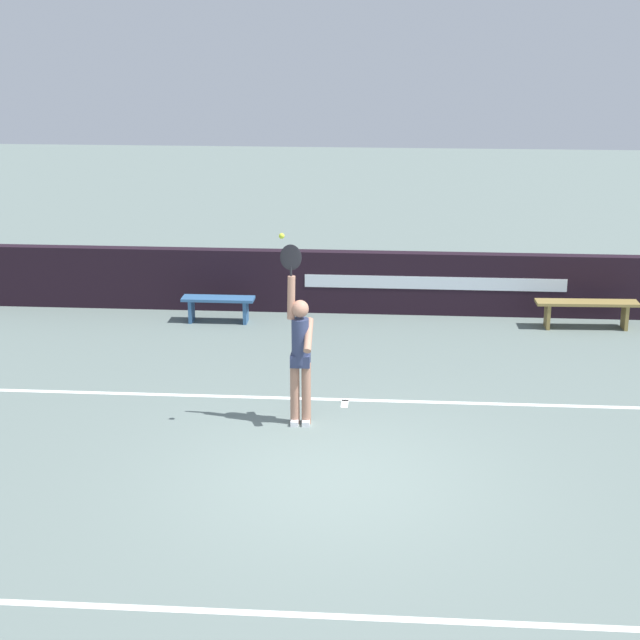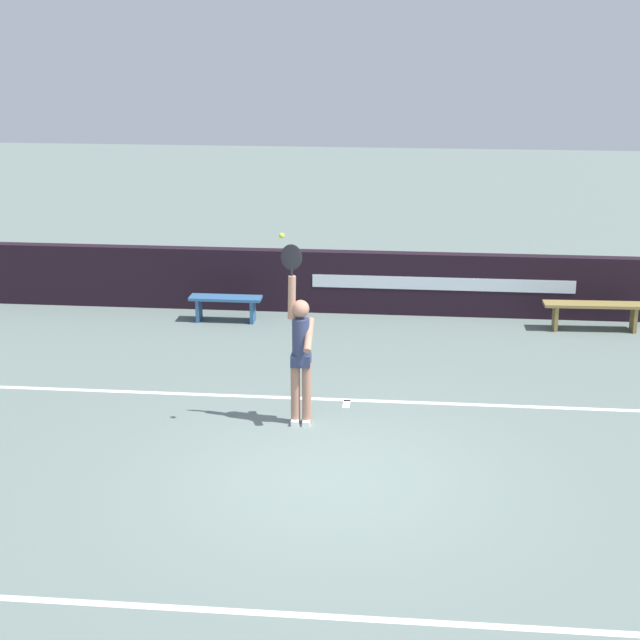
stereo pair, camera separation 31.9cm
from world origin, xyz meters
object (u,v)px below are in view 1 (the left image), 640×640
object	(u,v)px
tennis_ball	(282,236)
tennis_player	(300,351)
courtside_bench_far	(218,304)
courtside_bench_near	(587,307)

from	to	relation	value
tennis_ball	tennis_player	bearing A→B (deg)	58.28
tennis_ball	courtside_bench_far	bearing A→B (deg)	109.41
courtside_bench_far	courtside_bench_near	bearing A→B (deg)	1.07
courtside_bench_near	tennis_ball	bearing A→B (deg)	-133.95
tennis_player	courtside_bench_near	world-z (taller)	tennis_player
tennis_ball	courtside_bench_far	world-z (taller)	tennis_ball
tennis_ball	courtside_bench_far	distance (m)	5.62
courtside_bench_near	courtside_bench_far	xyz separation A→B (m)	(-6.47, -0.12, -0.04)
tennis_player	courtside_bench_near	distance (m)	6.55
tennis_player	courtside_bench_near	size ratio (longest dim) A/B	1.39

